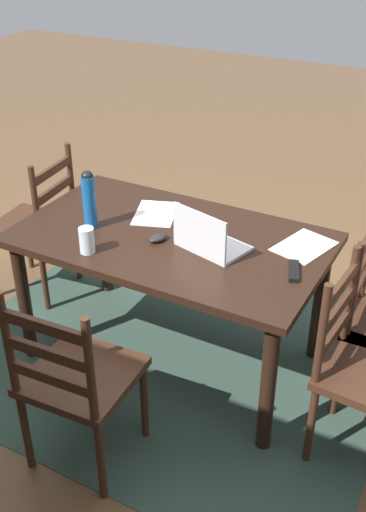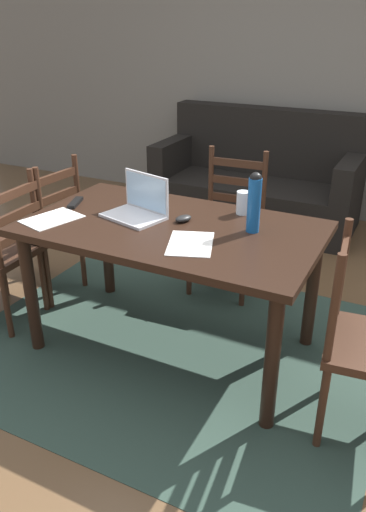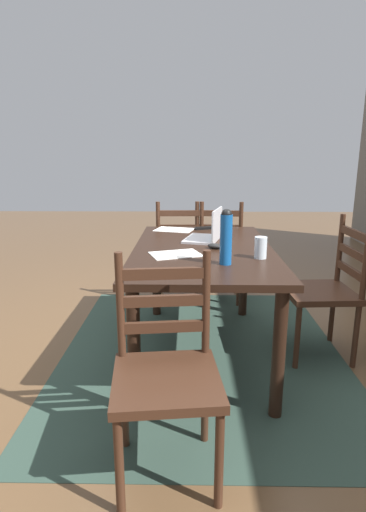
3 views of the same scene
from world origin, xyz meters
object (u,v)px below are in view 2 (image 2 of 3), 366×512
object	(u,v)px
water_bottle	(254,201)
chair_left_near	(4,251)
computer_mouse	(183,218)
drinking_glass	(243,203)
tv_remote	(75,203)
couch	(258,183)
laptop	(139,206)
dining_table	(172,242)
chair_far_head	(228,225)
chair_left_far	(43,231)

from	to	relation	value
water_bottle	chair_left_near	bearing A→B (deg)	-168.78
water_bottle	computer_mouse	world-z (taller)	water_bottle
water_bottle	drinking_glass	world-z (taller)	water_bottle
drinking_glass	tv_remote	distance (m)	0.97
drinking_glass	computer_mouse	xyz separation A→B (m)	(-0.24, -0.25, -0.05)
couch	laptop	bearing A→B (deg)	-89.50
chair_left_near	couch	xyz separation A→B (m)	(0.82, 2.33, -0.11)
dining_table	chair_left_near	size ratio (longest dim) A/B	1.63
chair_far_head	drinking_glass	size ratio (longest dim) A/B	7.44
chair_left_near	water_bottle	bearing A→B (deg)	11.22
chair_left_far	laptop	xyz separation A→B (m)	(0.84, -0.13, 0.35)
chair_left_far	drinking_glass	size ratio (longest dim) A/B	7.44
water_bottle	laptop	bearing A→B (deg)	-173.96
water_bottle	tv_remote	xyz separation A→B (m)	(-1.06, -0.07, -0.15)
dining_table	laptop	distance (m)	0.28
chair_far_head	laptop	world-z (taller)	laptop
tv_remote	dining_table	bearing A→B (deg)	-22.98
chair_left_near	laptop	distance (m)	0.94
dining_table	chair_far_head	distance (m)	0.85
water_bottle	computer_mouse	distance (m)	0.40
couch	dining_table	bearing A→B (deg)	-83.58
chair_left_far	water_bottle	size ratio (longest dim) A/B	3.08
dining_table	laptop	size ratio (longest dim) A/B	4.22
chair_left_near	computer_mouse	distance (m)	1.16
water_bottle	chair_far_head	bearing A→B (deg)	119.86
dining_table	laptop	xyz separation A→B (m)	(-0.22, 0.05, 0.15)
computer_mouse	drinking_glass	bearing A→B (deg)	69.99
drinking_glass	tv_remote	world-z (taller)	drinking_glass
chair_left_far	laptop	distance (m)	0.92
chair_left_far	couch	xyz separation A→B (m)	(0.82, 1.98, -0.11)
chair_left_near	computer_mouse	world-z (taller)	chair_left_near
chair_left_near	couch	size ratio (longest dim) A/B	0.53
chair_far_head	tv_remote	bearing A→B (deg)	-129.74
laptop	chair_far_head	bearing A→B (deg)	74.11
water_bottle	drinking_glass	distance (m)	0.27
laptop	dining_table	bearing A→B (deg)	-11.44
chair_left_far	tv_remote	distance (m)	0.53
water_bottle	computer_mouse	size ratio (longest dim) A/B	3.09
couch	chair_left_far	bearing A→B (deg)	-112.53
drinking_glass	tv_remote	size ratio (longest dim) A/B	0.75
chair_left_far	water_bottle	distance (m)	1.54
chair_left_far	couch	distance (m)	2.14
chair_far_head	drinking_glass	distance (m)	0.67
chair_left_near	chair_far_head	world-z (taller)	same
computer_mouse	tv_remote	world-z (taller)	computer_mouse
chair_far_head	chair_left_near	bearing A→B (deg)	-136.61
dining_table	chair_left_near	world-z (taller)	chair_left_near
couch	water_bottle	size ratio (longest dim) A/B	5.83
chair_left_far	chair_far_head	world-z (taller)	same
dining_table	computer_mouse	xyz separation A→B (m)	(0.03, 0.08, 0.11)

